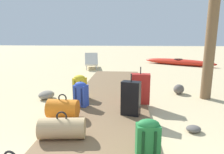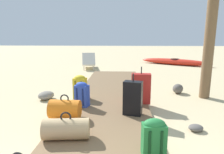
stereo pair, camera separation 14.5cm
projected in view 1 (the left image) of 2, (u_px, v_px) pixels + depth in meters
The scene contains 14 objects.
ground_plane at pixel (106, 114), 4.29m from camera, with size 60.00×60.00×0.00m, color #CCB789.
boardwalk at pixel (109, 100), 5.06m from camera, with size 1.80×7.93×0.08m, color brown.
backpack_green at pixel (148, 137), 2.58m from camera, with size 0.31×0.23×0.51m.
backpack_blue at pixel (81, 93), 4.48m from camera, with size 0.34×0.27×0.55m.
suitcase_red at pixel (140, 89), 4.66m from camera, with size 0.45×0.24×0.85m.
suitcase_black at pixel (131, 98), 3.97m from camera, with size 0.40×0.29×0.82m.
duffel_bag_tan at pixel (62, 128), 3.07m from camera, with size 0.71×0.39×0.43m.
duffel_bag_orange at pixel (63, 109), 3.85m from camera, with size 0.58×0.38×0.47m.
backpack_yellow at pixel (80, 86), 5.07m from camera, with size 0.33×0.28×0.58m.
lounge_chair at pixel (91, 62), 10.13m from camera, with size 0.87×1.59×0.82m.
kayak at pixel (178, 62), 11.44m from camera, with size 3.75×2.52×0.35m.
rock_right_far at pixel (194, 129), 3.47m from camera, with size 0.22×0.25×0.11m, color #5B5651.
rock_right_mid at pixel (179, 89), 5.74m from camera, with size 0.36×0.28×0.27m, color #5B5651.
rock_left_mid at pixel (46, 95), 5.30m from camera, with size 0.37×0.44×0.21m, color gray.
Camera 1 is at (0.44, -0.86, 1.61)m, focal length 32.65 mm.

